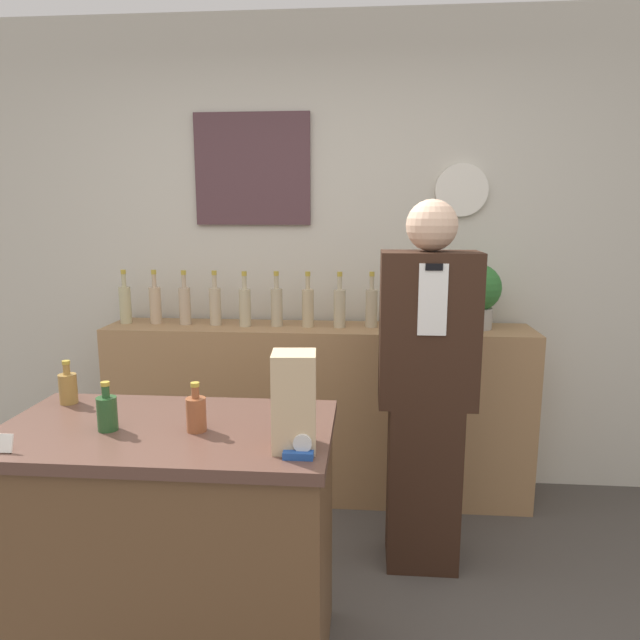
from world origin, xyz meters
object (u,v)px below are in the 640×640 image
object	(u,v)px
potted_plant	(477,293)
tape_dispenser	(300,450)
shopkeeper	(426,391)
paper_bag	(294,401)

from	to	relation	value
potted_plant	tape_dispenser	world-z (taller)	potted_plant
potted_plant	tape_dispenser	xyz separation A→B (m)	(-0.79, -1.55, -0.26)
shopkeeper	potted_plant	distance (m)	0.81
potted_plant	paper_bag	distance (m)	1.70
paper_bag	tape_dispenser	world-z (taller)	paper_bag
shopkeeper	tape_dispenser	size ratio (longest dim) A/B	18.58
potted_plant	paper_bag	world-z (taller)	potted_plant
paper_bag	tape_dispenser	size ratio (longest dim) A/B	3.36
shopkeeper	potted_plant	bearing A→B (deg)	63.50
shopkeeper	paper_bag	distance (m)	0.99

